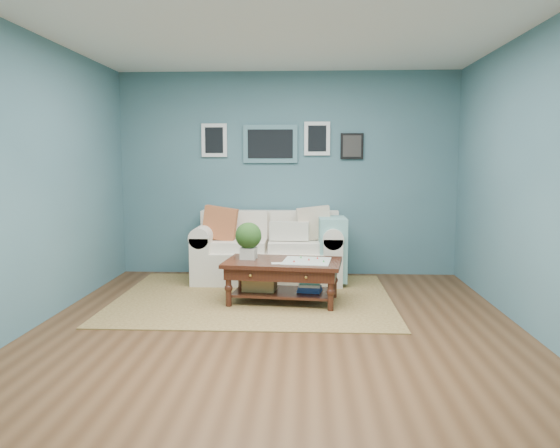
{
  "coord_description": "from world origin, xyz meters",
  "views": [
    {
      "loc": [
        0.26,
        -4.83,
        1.54
      ],
      "look_at": [
        -0.03,
        1.0,
        0.85
      ],
      "focal_mm": 35.0,
      "sensor_mm": 36.0,
      "label": 1
    }
  ],
  "objects": [
    {
      "name": "area_rug",
      "position": [
        -0.32,
        1.12,
        0.01
      ],
      "size": [
        3.03,
        2.42,
        0.01
      ],
      "primitive_type": "cube",
      "color": "brown",
      "rests_on": "ground"
    },
    {
      "name": "coffee_table",
      "position": [
        -0.06,
        0.96,
        0.38
      ],
      "size": [
        1.31,
        0.85,
        0.86
      ],
      "rotation": [
        0.0,
        0.0,
        -0.11
      ],
      "color": "#341410",
      "rests_on": "ground"
    },
    {
      "name": "loveseat",
      "position": [
        -0.15,
        2.03,
        0.4
      ],
      "size": [
        1.9,
        0.86,
        0.98
      ],
      "color": "white",
      "rests_on": "ground"
    },
    {
      "name": "room_shell",
      "position": [
        -0.0,
        0.06,
        1.36
      ],
      "size": [
        5.0,
        5.02,
        2.7
      ],
      "color": "brown",
      "rests_on": "ground"
    }
  ]
}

